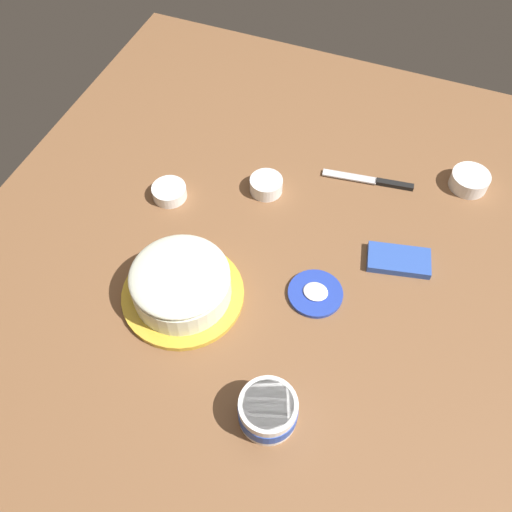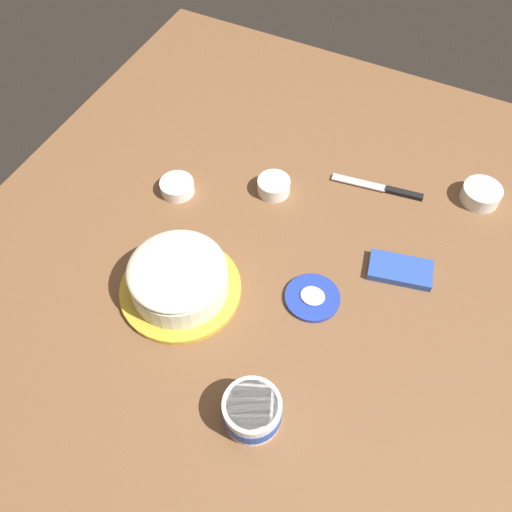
# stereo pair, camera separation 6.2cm
# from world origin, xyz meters

# --- Properties ---
(ground_plane) EXTENTS (1.54, 1.54, 0.00)m
(ground_plane) POSITION_xyz_m (0.00, 0.00, 0.00)
(ground_plane) COLOR brown
(frosted_cake) EXTENTS (0.27, 0.27, 0.11)m
(frosted_cake) POSITION_xyz_m (0.19, 0.21, 0.05)
(frosted_cake) COLOR gold
(frosted_cake) RESTS_ON ground_plane
(frosting_tub) EXTENTS (0.12, 0.12, 0.07)m
(frosting_tub) POSITION_xyz_m (-0.09, 0.40, 0.04)
(frosting_tub) COLOR white
(frosting_tub) RESTS_ON ground_plane
(frosting_tub_lid) EXTENTS (0.12, 0.12, 0.02)m
(frosting_tub_lid) POSITION_xyz_m (-0.09, 0.10, 0.01)
(frosting_tub_lid) COLOR #233DAD
(frosting_tub_lid) RESTS_ON ground_plane
(spreading_knife) EXTENTS (0.24, 0.05, 0.01)m
(spreading_knife) POSITION_xyz_m (-0.13, -0.28, 0.01)
(spreading_knife) COLOR silver
(spreading_knife) RESTS_ON ground_plane
(sprinkle_bowl_rainbow) EXTENTS (0.10, 0.10, 0.04)m
(sprinkle_bowl_rainbow) POSITION_xyz_m (-0.35, -0.36, 0.02)
(sprinkle_bowl_rainbow) COLOR white
(sprinkle_bowl_rainbow) RESTS_ON ground_plane
(sprinkle_bowl_orange) EXTENTS (0.08, 0.08, 0.04)m
(sprinkle_bowl_orange) POSITION_xyz_m (0.13, -0.15, 0.02)
(sprinkle_bowl_orange) COLOR white
(sprinkle_bowl_orange) RESTS_ON ground_plane
(sprinkle_bowl_yellow) EXTENTS (0.09, 0.09, 0.03)m
(sprinkle_bowl_yellow) POSITION_xyz_m (0.35, -0.04, 0.02)
(sprinkle_bowl_yellow) COLOR white
(sprinkle_bowl_yellow) RESTS_ON ground_plane
(candy_box_lower) EXTENTS (0.16, 0.11, 0.02)m
(candy_box_lower) POSITION_xyz_m (-0.24, -0.05, 0.01)
(candy_box_lower) COLOR #2D51B2
(candy_box_lower) RESTS_ON ground_plane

